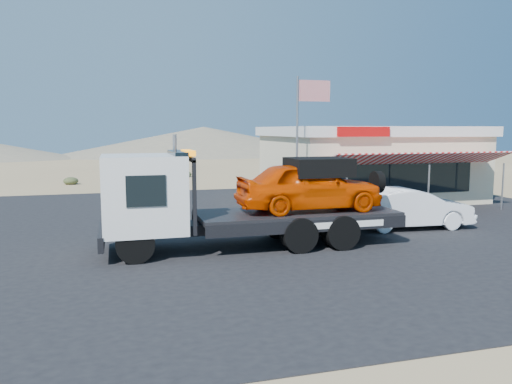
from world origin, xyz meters
TOP-DOWN VIEW (x-y plane):
  - ground at (0.00, 0.00)m, footprint 120.00×120.00m
  - asphalt_lot at (2.00, 3.00)m, footprint 32.00×24.00m
  - tow_truck at (1.05, -0.59)m, footprint 9.34×2.77m
  - white_sedan at (7.88, 0.66)m, footprint 4.77×1.97m
  - jerky_store at (10.50, 8.97)m, footprint 10.40×9.97m
  - flagpole at (4.93, 4.50)m, footprint 1.55×0.10m
  - distant_hills at (-9.77, 55.14)m, footprint 126.00×48.00m

SIDE VIEW (x-z plane):
  - ground at x=0.00m, z-range 0.00..0.00m
  - asphalt_lot at x=2.00m, z-range 0.00..0.02m
  - white_sedan at x=7.88m, z-range 0.02..1.55m
  - tow_truck at x=1.05m, z-range 0.12..3.24m
  - distant_hills at x=-9.77m, z-range -0.21..3.99m
  - jerky_store at x=10.50m, z-range 0.04..3.94m
  - flagpole at x=4.93m, z-range 0.76..6.76m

